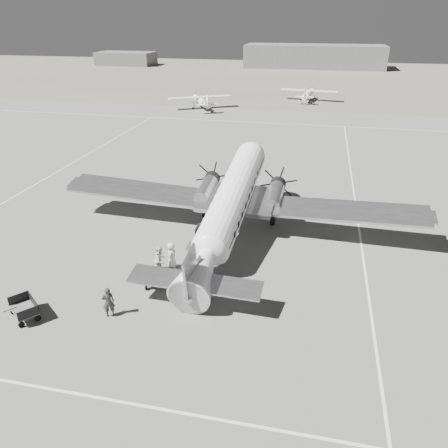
{
  "coord_description": "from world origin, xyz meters",
  "views": [
    {
      "loc": [
        8.22,
        -26.15,
        14.78
      ],
      "look_at": [
        2.67,
        -0.52,
        2.2
      ],
      "focal_mm": 35.0,
      "sensor_mm": 36.0,
      "label": 1
    }
  ],
  "objects_px": {
    "passenger": "(172,256)",
    "baggage_cart_far": "(24,309)",
    "hangar_main": "(314,56)",
    "dc3_airliner": "(230,206)",
    "ramp_agent": "(160,260)",
    "ground_crew": "(108,302)",
    "shed_secondary": "(126,58)",
    "light_plane_left": "(201,102)",
    "light_plane_right": "(308,95)",
    "baggage_cart_near": "(159,279)"
  },
  "relations": [
    {
      "from": "hangar_main",
      "to": "ground_crew",
      "type": "height_order",
      "value": "hangar_main"
    },
    {
      "from": "dc3_airliner",
      "to": "baggage_cart_far",
      "type": "xyz_separation_m",
      "value": [
        -8.97,
        -11.23,
        -2.11
      ]
    },
    {
      "from": "dc3_airliner",
      "to": "baggage_cart_far",
      "type": "bearing_deg",
      "value": -126.36
    },
    {
      "from": "shed_secondary",
      "to": "dc3_airliner",
      "type": "bearing_deg",
      "value": -63.07
    },
    {
      "from": "hangar_main",
      "to": "shed_secondary",
      "type": "relative_size",
      "value": 2.33
    },
    {
      "from": "light_plane_right",
      "to": "passenger",
      "type": "relative_size",
      "value": 6.03
    },
    {
      "from": "hangar_main",
      "to": "dc3_airliner",
      "type": "relative_size",
      "value": 1.52
    },
    {
      "from": "light_plane_left",
      "to": "baggage_cart_near",
      "type": "relative_size",
      "value": 6.0
    },
    {
      "from": "light_plane_left",
      "to": "ramp_agent",
      "type": "relative_size",
      "value": 5.79
    },
    {
      "from": "light_plane_right",
      "to": "hangar_main",
      "type": "bearing_deg",
      "value": 98.14
    },
    {
      "from": "light_plane_left",
      "to": "baggage_cart_far",
      "type": "height_order",
      "value": "light_plane_left"
    },
    {
      "from": "dc3_airliner",
      "to": "ramp_agent",
      "type": "relative_size",
      "value": 14.32
    },
    {
      "from": "dc3_airliner",
      "to": "baggage_cart_near",
      "type": "height_order",
      "value": "dc3_airliner"
    },
    {
      "from": "ground_crew",
      "to": "ramp_agent",
      "type": "xyz_separation_m",
      "value": [
        1.27,
        4.69,
        0.07
      ]
    },
    {
      "from": "dc3_airliner",
      "to": "light_plane_left",
      "type": "bearing_deg",
      "value": 109.66
    },
    {
      "from": "light_plane_right",
      "to": "shed_secondary",
      "type": "bearing_deg",
      "value": 145.36
    },
    {
      "from": "baggage_cart_near",
      "to": "passenger",
      "type": "distance_m",
      "value": 2.22
    },
    {
      "from": "dc3_airliner",
      "to": "ramp_agent",
      "type": "xyz_separation_m",
      "value": [
        -3.32,
        -5.42,
        -1.67
      ]
    },
    {
      "from": "shed_secondary",
      "to": "light_plane_left",
      "type": "bearing_deg",
      "value": -57.16
    },
    {
      "from": "hangar_main",
      "to": "light_plane_left",
      "type": "bearing_deg",
      "value": -103.41
    },
    {
      "from": "hangar_main",
      "to": "passenger",
      "type": "height_order",
      "value": "hangar_main"
    },
    {
      "from": "dc3_airliner",
      "to": "passenger",
      "type": "height_order",
      "value": "dc3_airliner"
    },
    {
      "from": "light_plane_right",
      "to": "baggage_cart_far",
      "type": "distance_m",
      "value": 71.08
    },
    {
      "from": "baggage_cart_far",
      "to": "passenger",
      "type": "height_order",
      "value": "passenger"
    },
    {
      "from": "hangar_main",
      "to": "baggage_cart_near",
      "type": "bearing_deg",
      "value": -92.41
    },
    {
      "from": "hangar_main",
      "to": "ground_crew",
      "type": "distance_m",
      "value": 128.84
    },
    {
      "from": "baggage_cart_far",
      "to": "ground_crew",
      "type": "distance_m",
      "value": 4.53
    },
    {
      "from": "hangar_main",
      "to": "ramp_agent",
      "type": "height_order",
      "value": "hangar_main"
    },
    {
      "from": "hangar_main",
      "to": "light_plane_right",
      "type": "relative_size",
      "value": 3.85
    },
    {
      "from": "hangar_main",
      "to": "baggage_cart_near",
      "type": "distance_m",
      "value": 125.48
    },
    {
      "from": "dc3_airliner",
      "to": "ground_crew",
      "type": "relative_size",
      "value": 15.43
    },
    {
      "from": "shed_secondary",
      "to": "dc3_airliner",
      "type": "xyz_separation_m",
      "value": [
        57.67,
        -113.52,
        0.64
      ]
    },
    {
      "from": "hangar_main",
      "to": "passenger",
      "type": "relative_size",
      "value": 23.2
    },
    {
      "from": "shed_secondary",
      "to": "ground_crew",
      "type": "height_order",
      "value": "shed_secondary"
    },
    {
      "from": "dc3_airliner",
      "to": "baggage_cart_near",
      "type": "bearing_deg",
      "value": -111.14
    },
    {
      "from": "passenger",
      "to": "baggage_cart_far",
      "type": "bearing_deg",
      "value": 127.57
    },
    {
      "from": "shed_secondary",
      "to": "dc3_airliner",
      "type": "distance_m",
      "value": 127.33
    },
    {
      "from": "shed_secondary",
      "to": "baggage_cart_far",
      "type": "relative_size",
      "value": 9.57
    },
    {
      "from": "light_plane_left",
      "to": "passenger",
      "type": "height_order",
      "value": "light_plane_left"
    },
    {
      "from": "ground_crew",
      "to": "passenger",
      "type": "xyz_separation_m",
      "value": [
        1.73,
        5.48,
        0.01
      ]
    },
    {
      "from": "hangar_main",
      "to": "light_plane_right",
      "type": "distance_m",
      "value": 59.76
    },
    {
      "from": "ground_crew",
      "to": "passenger",
      "type": "bearing_deg",
      "value": -140.11
    },
    {
      "from": "dc3_airliner",
      "to": "light_plane_left",
      "type": "xyz_separation_m",
      "value": [
        -14.73,
        46.99,
        -1.48
      ]
    },
    {
      "from": "shed_secondary",
      "to": "light_plane_right",
      "type": "bearing_deg",
      "value": -41.97
    },
    {
      "from": "light_plane_right",
      "to": "baggage_cart_near",
      "type": "bearing_deg",
      "value": -87.99
    },
    {
      "from": "hangar_main",
      "to": "passenger",
      "type": "distance_m",
      "value": 123.29
    },
    {
      "from": "ramp_agent",
      "to": "ground_crew",
      "type": "bearing_deg",
      "value": -177.48
    },
    {
      "from": "shed_secondary",
      "to": "passenger",
      "type": "distance_m",
      "value": 130.25
    },
    {
      "from": "ground_crew",
      "to": "dc3_airliner",
      "type": "bearing_deg",
      "value": -147.01
    },
    {
      "from": "shed_secondary",
      "to": "baggage_cart_far",
      "type": "bearing_deg",
      "value": -68.68
    }
  ]
}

